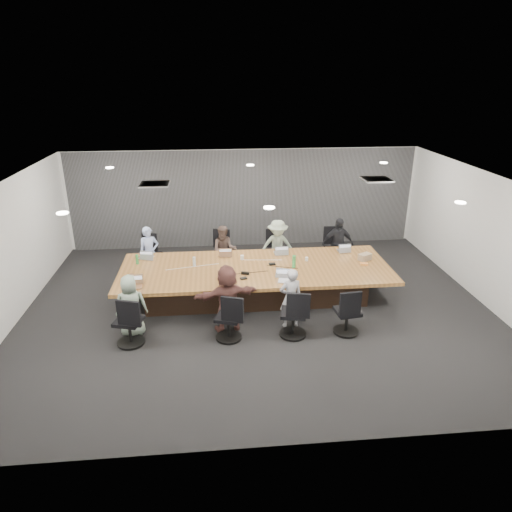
{
  "coord_description": "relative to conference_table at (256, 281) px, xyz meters",
  "views": [
    {
      "loc": [
        -0.88,
        -8.79,
        4.78
      ],
      "look_at": [
        0.0,
        0.4,
        1.05
      ],
      "focal_mm": 32.0,
      "sensor_mm": 36.0,
      "label": 1
    }
  ],
  "objects": [
    {
      "name": "laptop_1",
      "position": [
        -0.65,
        0.8,
        0.35
      ],
      "size": [
        0.31,
        0.22,
        0.02
      ],
      "primitive_type": "cube",
      "rotation": [
        0.0,
        0.0,
        3.11
      ],
      "color": "#8C6647",
      "rests_on": "conference_table"
    },
    {
      "name": "laptop_5",
      "position": [
        -0.68,
        -0.8,
        0.35
      ],
      "size": [
        0.34,
        0.25,
        0.02
      ],
      "primitive_type": "cube",
      "rotation": [
        0.0,
        0.0,
        -0.1
      ],
      "color": "#8C6647",
      "rests_on": "conference_table"
    },
    {
      "name": "person_4",
      "position": [
        -2.53,
        -1.35,
        0.22
      ],
      "size": [
        0.65,
        0.47,
        1.25
      ],
      "primitive_type": "imported",
      "rotation": [
        0.0,
        0.0,
        3.26
      ],
      "color": "#899F8D",
      "rests_on": "ground"
    },
    {
      "name": "stapler",
      "position": [
        -0.26,
        -0.38,
        0.37
      ],
      "size": [
        0.18,
        0.1,
        0.07
      ],
      "primitive_type": "cube",
      "rotation": [
        0.0,
        0.0,
        -0.34
      ],
      "color": "black",
      "rests_on": "conference_table"
    },
    {
      "name": "person_1",
      "position": [
        -0.65,
        1.35,
        0.24
      ],
      "size": [
        0.65,
        0.52,
        1.28
      ],
      "primitive_type": "imported",
      "rotation": [
        0.0,
        0.0,
        6.22
      ],
      "color": "brown",
      "rests_on": "ground"
    },
    {
      "name": "person_3",
      "position": [
        2.23,
        1.35,
        0.3
      ],
      "size": [
        0.82,
        0.34,
        1.4
      ],
      "primitive_type": "imported",
      "rotation": [
        0.0,
        0.0,
        6.28
      ],
      "color": "black",
      "rests_on": "ground"
    },
    {
      "name": "person_6",
      "position": [
        0.57,
        -1.35,
        0.23
      ],
      "size": [
        0.5,
        0.37,
        1.26
      ],
      "primitive_type": "imported",
      "rotation": [
        0.0,
        0.0,
        3.3
      ],
      "color": "#ACACB5",
      "rests_on": "ground"
    },
    {
      "name": "person_0",
      "position": [
        -2.5,
        1.35,
        0.25
      ],
      "size": [
        0.54,
        0.42,
        1.31
      ],
      "primitive_type": "imported",
      "rotation": [
        0.0,
        0.0,
        6.53
      ],
      "color": "#A2B6EE",
      "rests_on": "ground"
    },
    {
      "name": "chair_4",
      "position": [
        -2.53,
        -1.7,
        0.01
      ],
      "size": [
        0.68,
        0.68,
        0.81
      ],
      "primitive_type": null,
      "rotation": [
        0.0,
        0.0,
        -0.29
      ],
      "color": "black",
      "rests_on": "ground"
    },
    {
      "name": "chair_7",
      "position": [
        1.63,
        -1.7,
        -0.01
      ],
      "size": [
        0.59,
        0.59,
        0.78
      ],
      "primitive_type": null,
      "rotation": [
        0.0,
        0.0,
        0.12
      ],
      "color": "black",
      "rests_on": "ground"
    },
    {
      "name": "laptop_4",
      "position": [
        -2.53,
        -0.8,
        0.35
      ],
      "size": [
        0.31,
        0.22,
        0.02
      ],
      "primitive_type": "cube",
      "rotation": [
        0.0,
        0.0,
        0.08
      ],
      "color": "#8C6647",
      "rests_on": "conference_table"
    },
    {
      "name": "chair_6",
      "position": [
        0.57,
        -1.7,
        0.01
      ],
      "size": [
        0.66,
        0.66,
        0.82
      ],
      "primitive_type": null,
      "rotation": [
        0.0,
        0.0,
        -0.21
      ],
      "color": "black",
      "rests_on": "ground"
    },
    {
      "name": "wall_front",
      "position": [
        0.0,
        -4.5,
        1.0
      ],
      "size": [
        10.0,
        0.0,
        2.8
      ],
      "primitive_type": "cube",
      "rotation": [
        -1.57,
        0.0,
        0.0
      ],
      "color": "silver",
      "rests_on": "ground"
    },
    {
      "name": "person_2",
      "position": [
        0.68,
        1.35,
        0.29
      ],
      "size": [
        0.9,
        0.52,
        1.39
      ],
      "primitive_type": "imported",
      "rotation": [
        0.0,
        0.0,
        6.28
      ],
      "color": "#8EA08B",
      "rests_on": "ground"
    },
    {
      "name": "chair_3",
      "position": [
        2.23,
        1.7,
        -0.01
      ],
      "size": [
        0.56,
        0.56,
        0.79
      ],
      "primitive_type": null,
      "rotation": [
        0.0,
        0.0,
        3.08
      ],
      "color": "black",
      "rests_on": "ground"
    },
    {
      "name": "floor",
      "position": [
        0.0,
        -0.5,
        -0.4
      ],
      "size": [
        10.0,
        8.0,
        0.0
      ],
      "primitive_type": "cube",
      "color": "black",
      "rests_on": "ground"
    },
    {
      "name": "snack_packet",
      "position": [
        2.45,
        -0.09,
        0.36
      ],
      "size": [
        0.19,
        0.15,
        0.04
      ],
      "primitive_type": "cube",
      "rotation": [
        0.0,
        0.0,
        -0.22
      ],
      "color": "orange",
      "rests_on": "conference_table"
    },
    {
      "name": "wall_back",
      "position": [
        0.0,
        3.5,
        1.0
      ],
      "size": [
        10.0,
        0.0,
        2.8
      ],
      "primitive_type": "cube",
      "rotation": [
        1.57,
        0.0,
        0.0
      ],
      "color": "silver",
      "rests_on": "ground"
    },
    {
      "name": "curtain",
      "position": [
        0.0,
        3.42,
        1.0
      ],
      "size": [
        9.8,
        0.04,
        2.8
      ],
      "primitive_type": "cube",
      "color": "#525256",
      "rests_on": "ground"
    },
    {
      "name": "wall_right",
      "position": [
        5.0,
        -0.5,
        1.0
      ],
      "size": [
        0.0,
        8.0,
        2.8
      ],
      "primitive_type": "cube",
      "rotation": [
        1.57,
        0.0,
        -1.57
      ],
      "color": "silver",
      "rests_on": "ground"
    },
    {
      "name": "bottle_clear",
      "position": [
        -1.36,
        0.2,
        0.45
      ],
      "size": [
        0.07,
        0.07,
        0.22
      ],
      "primitive_type": "cylinder",
      "rotation": [
        0.0,
        0.0,
        -0.14
      ],
      "color": "silver",
      "rests_on": "conference_table"
    },
    {
      "name": "wall_left",
      "position": [
        -5.0,
        -0.5,
        1.0
      ],
      "size": [
        0.0,
        8.0,
        2.8
      ],
      "primitive_type": "cube",
      "rotation": [
        1.57,
        0.0,
        1.57
      ],
      "color": "silver",
      "rests_on": "ground"
    },
    {
      "name": "person_5",
      "position": [
        -0.68,
        -1.35,
        0.29
      ],
      "size": [
        1.34,
        0.68,
        1.38
      ],
      "primitive_type": "imported",
      "rotation": [
        0.0,
        0.0,
        3.36
      ],
      "color": "brown",
      "rests_on": "ground"
    },
    {
      "name": "laptop_6",
      "position": [
        0.57,
        -0.8,
        0.35
      ],
      "size": [
        0.38,
        0.3,
        0.02
      ],
      "primitive_type": "cube",
      "rotation": [
        0.0,
        0.0,
        -0.22
      ],
      "color": "#B2B2B7",
      "rests_on": "conference_table"
    },
    {
      "name": "chair_1",
      "position": [
        -0.65,
        1.7,
        0.01
      ],
      "size": [
        0.67,
        0.67,
        0.82
      ],
      "primitive_type": null,
      "rotation": [
        0.0,
        0.0,
        2.88
      ],
      "color": "black",
      "rests_on": "ground"
    },
    {
      "name": "chair_2",
      "position": [
        0.68,
        1.7,
        -0.03
      ],
      "size": [
        0.57,
        0.57,
        0.74
      ],
      "primitive_type": null,
      "rotation": [
        0.0,
        0.0,
        3.0
      ],
      "color": "black",
      "rests_on": "ground"
    },
    {
      "name": "bottle_green_right",
      "position": [
        0.85,
        -0.08,
        0.48
      ],
      "size": [
        0.09,
        0.09,
        0.28
      ],
      "primitive_type": "cylinder",
      "rotation": [
        0.0,
        0.0,
        -0.18
      ],
      "color": "green",
      "rests_on": "conference_table"
    },
    {
      "name": "cup_white_far",
      "position": [
        -0.27,
        0.48,
        0.39
      ],
      "size": [
        0.1,
        0.1,
        0.1
      ],
      "primitive_type": "cylinder",
      "rotation": [
        0.0,
        0.0,
        0.16
      ],
      "color": "white",
      "rests_on": "conference_table"
    },
    {
      "name": "mic_left",
      "position": [
        -0.31,
        -0.59,
        0.35
      ],
      "size": [
        0.16,
        0.13,
        0.03
      ],
      "primitive_type": "cube",
      "rotation": [
        0.0,
        0.0,
        0.29
      ],
      "color": "black",
      "rests_on": "conference_table"
    },
    {
      "name": "laptop_2",
      "position": [
        0.68,
        0.8,
        0.35
      ],
      "size": [
        0.32,
        0.22,
        0.02
      ],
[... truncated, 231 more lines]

